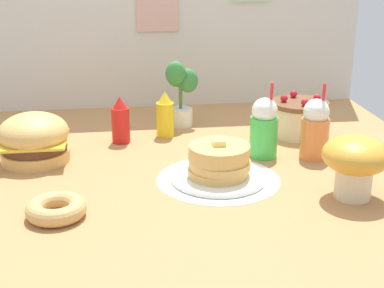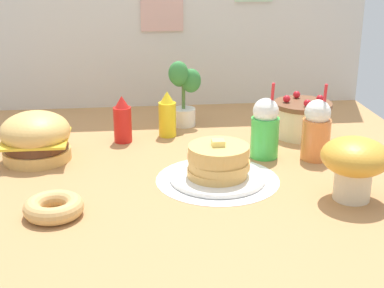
% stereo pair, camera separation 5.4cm
% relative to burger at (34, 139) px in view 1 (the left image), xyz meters
% --- Properties ---
extents(ground_plane, '(2.29, 2.01, 0.02)m').
position_rel_burger_xyz_m(ground_plane, '(0.62, -0.18, -0.11)').
color(ground_plane, '#B27F4C').
extents(back_wall, '(2.29, 0.04, 1.08)m').
position_rel_burger_xyz_m(back_wall, '(0.61, 0.82, 0.44)').
color(back_wall, beige).
rests_on(back_wall, ground_plane).
extents(doily_mat, '(0.49, 0.49, 0.00)m').
position_rel_burger_xyz_m(doily_mat, '(0.75, -0.31, -0.10)').
color(doily_mat, white).
rests_on(doily_mat, ground_plane).
extents(burger, '(0.30, 0.30, 0.21)m').
position_rel_burger_xyz_m(burger, '(0.00, 0.00, 0.00)').
color(burger, '#DBA859').
rests_on(burger, ground_plane).
extents(pancake_stack, '(0.38, 0.38, 0.17)m').
position_rel_burger_xyz_m(pancake_stack, '(0.75, -0.31, -0.04)').
color(pancake_stack, white).
rests_on(pancake_stack, doily_mat).
extents(layer_cake, '(0.28, 0.28, 0.20)m').
position_rel_burger_xyz_m(layer_cake, '(1.24, 0.19, -0.02)').
color(layer_cake, beige).
rests_on(layer_cake, ground_plane).
extents(ketchup_bottle, '(0.09, 0.09, 0.22)m').
position_rel_burger_xyz_m(ketchup_bottle, '(0.37, 0.20, 0.00)').
color(ketchup_bottle, red).
rests_on(ketchup_bottle, ground_plane).
extents(mustard_bottle, '(0.09, 0.09, 0.22)m').
position_rel_burger_xyz_m(mustard_bottle, '(0.59, 0.26, 0.00)').
color(mustard_bottle, yellow).
rests_on(mustard_bottle, ground_plane).
extents(cream_soda_cup, '(0.12, 0.12, 0.34)m').
position_rel_burger_xyz_m(cream_soda_cup, '(0.99, -0.07, 0.03)').
color(cream_soda_cup, green).
rests_on(cream_soda_cup, ground_plane).
extents(orange_float_cup, '(0.12, 0.12, 0.34)m').
position_rel_burger_xyz_m(orange_float_cup, '(1.21, -0.12, 0.03)').
color(orange_float_cup, orange).
rests_on(orange_float_cup, ground_plane).
extents(donut_pink_glaze, '(0.21, 0.21, 0.06)m').
position_rel_burger_xyz_m(donut_pink_glaze, '(0.14, -0.56, -0.07)').
color(donut_pink_glaze, tan).
rests_on(donut_pink_glaze, ground_plane).
extents(potted_plant, '(0.17, 0.13, 0.34)m').
position_rel_burger_xyz_m(potted_plant, '(0.68, 0.42, 0.08)').
color(potted_plant, white).
rests_on(potted_plant, ground_plane).
extents(mushroom_stool, '(0.25, 0.25, 0.24)m').
position_rel_burger_xyz_m(mushroom_stool, '(1.21, -0.54, 0.04)').
color(mushroom_stool, beige).
rests_on(mushroom_stool, ground_plane).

